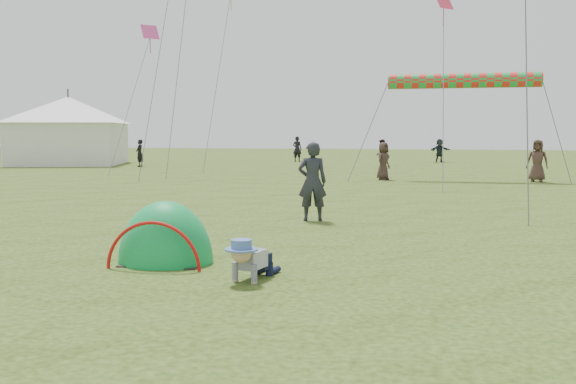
% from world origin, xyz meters
% --- Properties ---
extents(ground, '(140.00, 140.00, 0.00)m').
position_xyz_m(ground, '(0.00, 0.00, 0.00)').
color(ground, '#1C370B').
extents(crawling_toddler, '(0.74, 0.92, 0.62)m').
position_xyz_m(crawling_toddler, '(1.17, -0.07, 0.31)').
color(crawling_toddler, black).
rests_on(crawling_toddler, ground).
extents(popup_tent, '(1.58, 1.33, 1.95)m').
position_xyz_m(popup_tent, '(-0.46, 0.85, 0.00)').
color(popup_tent, '#168248').
rests_on(popup_tent, ground).
extents(standing_adult, '(0.75, 0.59, 1.82)m').
position_xyz_m(standing_adult, '(0.96, 6.04, 0.91)').
color(standing_adult, '#24262F').
rests_on(standing_adult, ground).
extents(event_marquee, '(8.30, 8.30, 4.60)m').
position_xyz_m(event_marquee, '(-18.66, 28.50, 2.30)').
color(event_marquee, white).
rests_on(event_marquee, ground).
extents(crowd_person_0, '(0.70, 0.51, 1.76)m').
position_xyz_m(crowd_person_0, '(-5.29, 35.41, 0.88)').
color(crowd_person_0, black).
rests_on(crowd_person_0, ground).
extents(crowd_person_4, '(0.96, 0.75, 1.74)m').
position_xyz_m(crowd_person_4, '(8.00, 19.49, 0.87)').
color(crowd_person_4, '#462F29').
rests_on(crowd_person_4, ground).
extents(crowd_person_5, '(1.53, 1.11, 1.60)m').
position_xyz_m(crowd_person_5, '(4.41, 36.30, 0.80)').
color(crowd_person_5, '#1C262A').
rests_on(crowd_person_5, ground).
extents(crowd_person_7, '(0.65, 0.82, 1.64)m').
position_xyz_m(crowd_person_7, '(1.03, 28.55, 0.82)').
color(crowd_person_7, black).
rests_on(crowd_person_7, ground).
extents(crowd_person_10, '(0.79, 0.93, 1.62)m').
position_xyz_m(crowd_person_10, '(1.72, 19.26, 0.81)').
color(crowd_person_10, '#3A2A26').
rests_on(crowd_person_10, ground).
extents(crowd_person_11, '(1.58, 0.77, 1.64)m').
position_xyz_m(crowd_person_11, '(-19.83, 29.38, 0.82)').
color(crowd_person_11, '#29344B').
rests_on(crowd_person_11, ground).
extents(crowd_person_12, '(0.40, 0.60, 1.61)m').
position_xyz_m(crowd_person_12, '(-13.17, 27.01, 0.81)').
color(crowd_person_12, black).
rests_on(crowd_person_12, ground).
extents(rainbow_tube_kite, '(6.31, 0.64, 0.64)m').
position_xyz_m(rainbow_tube_kite, '(5.00, 20.01, 4.22)').
color(rainbow_tube_kite, red).
extents(diamond_kite_5, '(0.96, 0.96, 0.78)m').
position_xyz_m(diamond_kite_5, '(-11.07, 24.12, 7.39)').
color(diamond_kite_5, '#D33C83').
extents(diamond_kite_6, '(0.83, 0.83, 0.68)m').
position_xyz_m(diamond_kite_6, '(4.09, 18.81, 7.33)').
color(diamond_kite_6, '#E23155').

